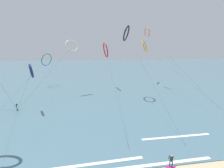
% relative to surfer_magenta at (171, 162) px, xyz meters
% --- Properties ---
extents(sea_water, '(400.00, 200.00, 0.08)m').
position_rel_surfer_magenta_xyz_m(sea_water, '(-5.05, 100.11, -0.70)').
color(sea_water, slate).
rests_on(sea_water, ground).
extents(surfer_magenta, '(1.40, 0.73, 1.70)m').
position_rel_surfer_magenta_xyz_m(surfer_magenta, '(0.00, 0.00, 0.00)').
color(surfer_magenta, '#CC288E').
rests_on(surfer_magenta, ground).
extents(surfer_emerald, '(1.40, 0.69, 1.70)m').
position_rel_surfer_magenta_xyz_m(surfer_emerald, '(-26.77, 22.63, 0.08)').
color(surfer_emerald, '#199351').
rests_on(surfer_emerald, ground).
extents(kite_charcoal, '(4.29, 32.20, 21.29)m').
position_rel_surfer_magenta_xyz_m(kite_charcoal, '(2.01, 33.08, 18.17)').
color(kite_charcoal, black).
rests_on(kite_charcoal, ground).
extents(kite_navy, '(4.99, 3.38, 10.94)m').
position_rel_surfer_magenta_xyz_m(kite_navy, '(-22.86, 23.23, 8.52)').
color(kite_navy, navy).
rests_on(kite_navy, ground).
extents(kite_ivory, '(14.45, 18.02, 17.29)m').
position_rel_surfer_magenta_xyz_m(kite_ivory, '(-14.84, 38.60, 14.53)').
color(kite_ivory, silver).
rests_on(kite_ivory, ground).
extents(kite_coral, '(3.43, 42.75, 22.51)m').
position_rel_surfer_magenta_xyz_m(kite_coral, '(13.27, 45.50, 19.87)').
color(kite_coral, '#EA7260').
rests_on(kite_coral, ground).
extents(kite_teal, '(4.21, 47.58, 12.65)m').
position_rel_surfer_magenta_xyz_m(kite_teal, '(-26.19, 50.96, 9.38)').
color(kite_teal, teal).
rests_on(kite_teal, ground).
extents(kite_crimson, '(2.16, 43.32, 16.73)m').
position_rel_surfer_magenta_xyz_m(kite_crimson, '(-3.15, 44.16, 13.18)').
color(kite_crimson, red).
rests_on(kite_crimson, ground).
extents(kite_amber, '(5.38, 50.28, 18.26)m').
position_rel_surfer_magenta_xyz_m(kite_amber, '(15.03, 52.40, 14.84)').
color(kite_amber, orange).
rests_on(kite_amber, ground).
extents(wave_crest_near, '(13.89, 0.71, 0.12)m').
position_rel_surfer_magenta_xyz_m(wave_crest_near, '(-0.97, 0.60, -0.68)').
color(wave_crest_near, white).
rests_on(wave_crest_near, ground).
extents(wave_crest_mid, '(12.37, 1.02, 0.12)m').
position_rel_surfer_magenta_xyz_m(wave_crest_mid, '(-9.09, 1.85, -0.68)').
color(wave_crest_mid, white).
rests_on(wave_crest_mid, ground).
extents(wave_crest_far, '(11.85, 0.54, 0.12)m').
position_rel_surfer_magenta_xyz_m(wave_crest_far, '(4.35, 6.12, -0.68)').
color(wave_crest_far, white).
rests_on(wave_crest_far, ground).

